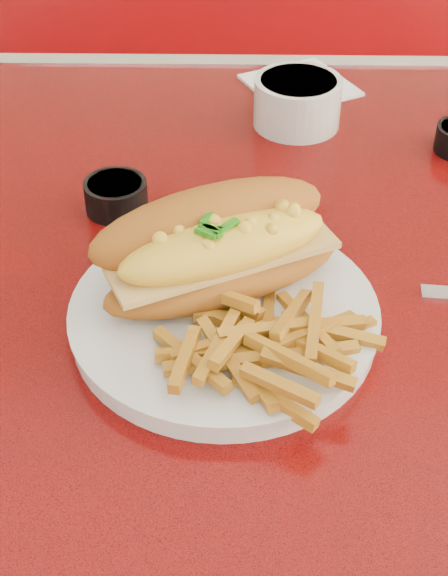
{
  "coord_description": "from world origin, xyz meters",
  "views": [
    {
      "loc": [
        -0.06,
        -0.6,
        1.22
      ],
      "look_at": [
        -0.07,
        -0.11,
        0.81
      ],
      "focal_mm": 50.0,
      "sensor_mm": 36.0,
      "label": 1
    }
  ],
  "objects_px": {
    "dinner_plate": "(224,316)",
    "sauce_cup_left": "(116,194)",
    "mac_hoagie": "(218,247)",
    "fork": "(224,264)",
    "booth_bench_far": "(266,196)",
    "gravy_ramekin": "(297,101)",
    "diner_table": "(294,365)"
  },
  "relations": [
    {
      "from": "diner_table",
      "to": "fork",
      "type": "relative_size",
      "value": 10.06
    },
    {
      "from": "mac_hoagie",
      "to": "booth_bench_far",
      "type": "bearing_deg",
      "value": 59.56
    },
    {
      "from": "sauce_cup_left",
      "to": "booth_bench_far",
      "type": "bearing_deg",
      "value": 76.48
    },
    {
      "from": "booth_bench_far",
      "to": "dinner_plate",
      "type": "relative_size",
      "value": 4.71
    },
    {
      "from": "diner_table",
      "to": "booth_bench_far",
      "type": "relative_size",
      "value": 1.03
    },
    {
      "from": "gravy_ramekin",
      "to": "diner_table",
      "type": "bearing_deg",
      "value": -91.18
    },
    {
      "from": "booth_bench_far",
      "to": "fork",
      "type": "height_order",
      "value": "booth_bench_far"
    },
    {
      "from": "booth_bench_far",
      "to": "mac_hoagie",
      "type": "height_order",
      "value": "booth_bench_far"
    },
    {
      "from": "diner_table",
      "to": "mac_hoagie",
      "type": "xyz_separation_m",
      "value": [
        -0.08,
        -0.08,
        0.22
      ]
    },
    {
      "from": "dinner_plate",
      "to": "fork",
      "type": "height_order",
      "value": "same"
    },
    {
      "from": "diner_table",
      "to": "sauce_cup_left",
      "type": "relative_size",
      "value": 18.36
    },
    {
      "from": "fork",
      "to": "mac_hoagie",
      "type": "bearing_deg",
      "value": 146.08
    },
    {
      "from": "diner_table",
      "to": "sauce_cup_left",
      "type": "height_order",
      "value": "sauce_cup_left"
    },
    {
      "from": "mac_hoagie",
      "to": "gravy_ramekin",
      "type": "bearing_deg",
      "value": 49.73
    },
    {
      "from": "diner_table",
      "to": "dinner_plate",
      "type": "xyz_separation_m",
      "value": [
        -0.07,
        -0.11,
        0.17
      ]
    },
    {
      "from": "mac_hoagie",
      "to": "fork",
      "type": "relative_size",
      "value": 1.89
    },
    {
      "from": "dinner_plate",
      "to": "fork",
      "type": "relative_size",
      "value": 2.08
    },
    {
      "from": "dinner_plate",
      "to": "fork",
      "type": "distance_m",
      "value": 0.06
    },
    {
      "from": "dinner_plate",
      "to": "sauce_cup_left",
      "type": "height_order",
      "value": "sauce_cup_left"
    },
    {
      "from": "booth_bench_far",
      "to": "sauce_cup_left",
      "type": "bearing_deg",
      "value": -103.52
    },
    {
      "from": "mac_hoagie",
      "to": "fork",
      "type": "xyz_separation_m",
      "value": [
        0.0,
        0.03,
        -0.04
      ]
    },
    {
      "from": "mac_hoagie",
      "to": "fork",
      "type": "distance_m",
      "value": 0.05
    },
    {
      "from": "sauce_cup_left",
      "to": "diner_table",
      "type": "bearing_deg",
      "value": -16.96
    },
    {
      "from": "gravy_ramekin",
      "to": "fork",
      "type": "bearing_deg",
      "value": -105.46
    },
    {
      "from": "dinner_plate",
      "to": "gravy_ramekin",
      "type": "xyz_separation_m",
      "value": [
        0.08,
        0.34,
        0.02
      ]
    },
    {
      "from": "booth_bench_far",
      "to": "fork",
      "type": "xyz_separation_m",
      "value": [
        -0.07,
        -0.86,
        0.5
      ]
    },
    {
      "from": "booth_bench_far",
      "to": "sauce_cup_left",
      "type": "relative_size",
      "value": 17.91
    },
    {
      "from": "diner_table",
      "to": "fork",
      "type": "height_order",
      "value": "fork"
    },
    {
      "from": "dinner_plate",
      "to": "gravy_ramekin",
      "type": "bearing_deg",
      "value": 77.27
    },
    {
      "from": "dinner_plate",
      "to": "mac_hoagie",
      "type": "distance_m",
      "value": 0.06
    },
    {
      "from": "diner_table",
      "to": "gravy_ramekin",
      "type": "height_order",
      "value": "gravy_ramekin"
    },
    {
      "from": "dinner_plate",
      "to": "gravy_ramekin",
      "type": "distance_m",
      "value": 0.35
    }
  ]
}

